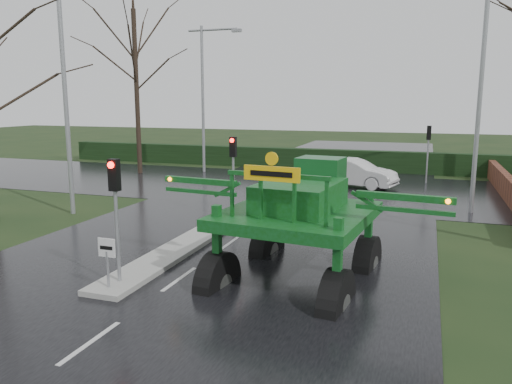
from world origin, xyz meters
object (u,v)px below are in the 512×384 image
(traffic_signal_mid, at_px, (233,159))
(crop_sprayer, at_px, (221,204))
(keep_left_sign, at_px, (107,255))
(white_sedan, at_px, (354,187))
(traffic_signal_far, at_px, (428,141))
(street_light_right, at_px, (474,78))
(street_light_left_far, at_px, (207,86))
(traffic_signal_near, at_px, (115,194))
(street_light_left_near, at_px, (70,78))

(traffic_signal_mid, xyz_separation_m, crop_sprayer, (2.51, -7.27, -0.35))
(keep_left_sign, height_order, white_sedan, keep_left_sign)
(traffic_signal_far, xyz_separation_m, street_light_right, (1.69, -8.01, 3.40))
(traffic_signal_mid, relative_size, street_light_left_far, 0.35)
(street_light_right, xyz_separation_m, white_sedan, (-5.73, 5.23, -5.99))
(traffic_signal_far, xyz_separation_m, crop_sprayer, (-5.29, -19.79, -0.35))
(traffic_signal_far, relative_size, street_light_left_far, 0.35)
(street_light_left_far, bearing_deg, traffic_signal_mid, -61.14)
(keep_left_sign, xyz_separation_m, street_light_right, (9.49, 13.50, 4.93))
(traffic_signal_near, height_order, traffic_signal_far, same)
(street_light_right, bearing_deg, keep_left_sign, -125.12)
(traffic_signal_far, relative_size, crop_sprayer, 0.42)
(traffic_signal_mid, xyz_separation_m, traffic_signal_far, (7.80, 12.52, 0.00))
(keep_left_sign, xyz_separation_m, crop_sprayer, (2.51, 1.72, 1.18))
(street_light_left_far, height_order, crop_sprayer, street_light_left_far)
(traffic_signal_near, bearing_deg, keep_left_sign, -90.00)
(traffic_signal_near, distance_m, street_light_left_near, 10.40)
(traffic_signal_far, bearing_deg, crop_sprayer, 75.03)
(street_light_left_near, bearing_deg, crop_sprayer, -31.58)
(crop_sprayer, xyz_separation_m, white_sedan, (1.26, 17.01, -2.24))
(street_light_left_near, xyz_separation_m, white_sedan, (10.66, 11.23, -5.99))
(street_light_right, bearing_deg, white_sedan, 137.61)
(crop_sprayer, bearing_deg, keep_left_sign, -139.40)
(traffic_signal_near, relative_size, street_light_right, 0.35)
(street_light_right, bearing_deg, traffic_signal_near, -126.13)
(street_light_left_far, bearing_deg, street_light_right, -26.02)
(street_light_left_near, bearing_deg, traffic_signal_near, -45.47)
(traffic_signal_mid, bearing_deg, white_sedan, 68.83)
(traffic_signal_near, distance_m, white_sedan, 18.80)
(traffic_signal_mid, relative_size, crop_sprayer, 0.42)
(traffic_signal_mid, distance_m, crop_sprayer, 7.70)
(crop_sprayer, distance_m, white_sedan, 17.20)
(keep_left_sign, distance_m, white_sedan, 19.13)
(street_light_left_near, height_order, street_light_left_far, same)
(traffic_signal_mid, distance_m, street_light_right, 11.05)
(street_light_right, relative_size, white_sedan, 2.02)
(street_light_right, relative_size, street_light_left_far, 1.00)
(keep_left_sign, distance_m, traffic_signal_near, 1.61)
(keep_left_sign, height_order, traffic_signal_far, traffic_signal_far)
(traffic_signal_far, height_order, street_light_left_far, street_light_left_far)
(traffic_signal_far, xyz_separation_m, street_light_left_far, (-14.69, -0.01, 3.40))
(traffic_signal_far, relative_size, white_sedan, 0.71)
(white_sedan, bearing_deg, street_light_left_far, 90.39)
(street_light_left_near, height_order, street_light_right, same)
(street_light_left_far, bearing_deg, white_sedan, -14.58)
(traffic_signal_mid, height_order, white_sedan, traffic_signal_mid)
(street_light_left_far, xyz_separation_m, white_sedan, (10.66, -2.77, -5.99))
(street_light_right, bearing_deg, traffic_signal_mid, -154.60)
(white_sedan, bearing_deg, street_light_left_near, 151.44)
(keep_left_sign, relative_size, street_light_left_near, 0.14)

